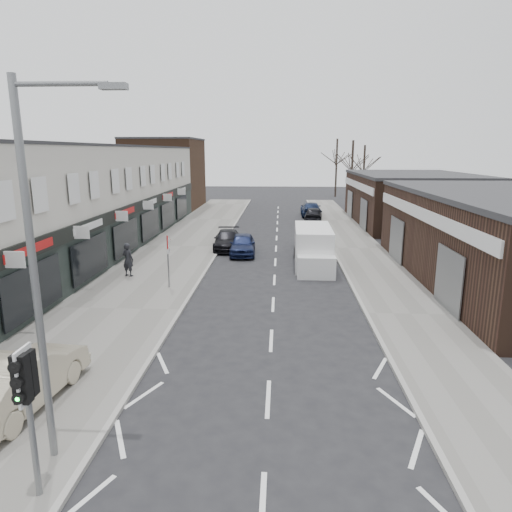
# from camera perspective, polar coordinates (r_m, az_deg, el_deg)

# --- Properties ---
(ground) EXTENTS (160.00, 160.00, 0.00)m
(ground) POSITION_cam_1_polar(r_m,az_deg,el_deg) (11.61, 1.23, -22.37)
(ground) COLOR black
(ground) RESTS_ON ground
(pavement_left) EXTENTS (5.50, 64.00, 0.12)m
(pavement_left) POSITION_cam_1_polar(r_m,az_deg,el_deg) (32.92, -9.32, 1.15)
(pavement_left) COLOR slate
(pavement_left) RESTS_ON ground
(pavement_right) EXTENTS (3.50, 64.00, 0.12)m
(pavement_right) POSITION_cam_1_polar(r_m,az_deg,el_deg) (32.62, 12.67, 0.89)
(pavement_right) COLOR slate
(pavement_right) RESTS_ON ground
(shop_terrace_left) EXTENTS (8.00, 41.00, 7.10)m
(shop_terrace_left) POSITION_cam_1_polar(r_m,az_deg,el_deg) (32.23, -22.39, 6.38)
(shop_terrace_left) COLOR beige
(shop_terrace_left) RESTS_ON ground
(brick_block_far) EXTENTS (8.00, 10.00, 8.00)m
(brick_block_far) POSITION_cam_1_polar(r_m,az_deg,el_deg) (56.24, -11.28, 9.97)
(brick_block_far) COLOR #442C1D
(brick_block_far) RESTS_ON ground
(right_unit_far) EXTENTS (10.00, 16.00, 4.50)m
(right_unit_far) POSITION_cam_1_polar(r_m,az_deg,el_deg) (45.37, 18.82, 6.65)
(right_unit_far) COLOR #362218
(right_unit_far) RESTS_ON ground
(tree_far_a) EXTENTS (3.60, 3.60, 8.00)m
(tree_far_a) POSITION_cam_1_polar(r_m,az_deg,el_deg) (58.51, 11.70, 6.13)
(tree_far_a) COLOR #382D26
(tree_far_a) RESTS_ON ground
(tree_far_b) EXTENTS (3.60, 3.60, 7.50)m
(tree_far_b) POSITION_cam_1_polar(r_m,az_deg,el_deg) (64.80, 13.13, 6.70)
(tree_far_b) COLOR #382D26
(tree_far_b) RESTS_ON ground
(tree_far_c) EXTENTS (3.60, 3.60, 8.50)m
(tree_far_c) POSITION_cam_1_polar(r_m,az_deg,el_deg) (70.27, 9.87, 7.31)
(tree_far_c) COLOR #382D26
(tree_far_c) RESTS_ON ground
(traffic_light) EXTENTS (0.28, 0.60, 3.10)m
(traffic_light) POSITION_cam_1_polar(r_m,az_deg,el_deg) (9.79, -26.80, -14.57)
(traffic_light) COLOR slate
(traffic_light) RESTS_ON pavement_left
(street_lamp) EXTENTS (2.23, 0.22, 8.00)m
(street_lamp) POSITION_cam_1_polar(r_m,az_deg,el_deg) (10.12, -25.33, -0.22)
(street_lamp) COLOR slate
(street_lamp) RESTS_ON pavement_left
(warning_sign) EXTENTS (0.12, 0.80, 2.70)m
(warning_sign) POSITION_cam_1_polar(r_m,az_deg,el_deg) (22.60, -10.91, 1.23)
(warning_sign) COLOR slate
(warning_sign) RESTS_ON pavement_left
(white_van) EXTENTS (2.19, 5.99, 2.32)m
(white_van) POSITION_cam_1_polar(r_m,az_deg,el_deg) (27.29, 7.14, 1.00)
(white_van) COLOR white
(white_van) RESTS_ON ground
(sedan_on_pavement) EXTENTS (1.97, 4.60, 1.48)m
(sedan_on_pavement) POSITION_cam_1_polar(r_m,az_deg,el_deg) (13.87, -27.41, -13.54)
(sedan_on_pavement) COLOR #BFB398
(sedan_on_pavement) RESTS_ON pavement_left
(pedestrian) EXTENTS (0.77, 0.64, 1.82)m
(pedestrian) POSITION_cam_1_polar(r_m,az_deg,el_deg) (25.43, -15.72, -0.43)
(pedestrian) COLOR black
(pedestrian) RESTS_ON pavement_left
(parked_car_left_a) EXTENTS (1.83, 4.14, 1.38)m
(parked_car_left_a) POSITION_cam_1_polar(r_m,az_deg,el_deg) (30.22, -1.69, 1.49)
(parked_car_left_a) COLOR #131B3D
(parked_car_left_a) RESTS_ON ground
(parked_car_left_b) EXTENTS (2.11, 4.60, 1.30)m
(parked_car_left_b) POSITION_cam_1_polar(r_m,az_deg,el_deg) (31.94, -3.59, 2.02)
(parked_car_left_b) COLOR black
(parked_car_left_b) RESTS_ON ground
(parked_car_right_a) EXTENTS (1.76, 4.71, 1.54)m
(parked_car_right_a) POSITION_cam_1_polar(r_m,az_deg,el_deg) (31.91, 6.48, 2.16)
(parked_car_right_a) COLOR silver
(parked_car_right_a) RESTS_ON ground
(parked_car_right_b) EXTENTS (2.04, 4.28, 1.41)m
(parked_car_right_b) POSITION_cam_1_polar(r_m,az_deg,el_deg) (44.96, 7.19, 5.20)
(parked_car_right_b) COLOR black
(parked_car_right_b) RESTS_ON ground
(parked_car_right_c) EXTENTS (2.07, 5.04, 1.46)m
(parked_car_right_c) POSITION_cam_1_polar(r_m,az_deg,el_deg) (48.71, 6.86, 5.84)
(parked_car_right_c) COLOR #131F3C
(parked_car_right_c) RESTS_ON ground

